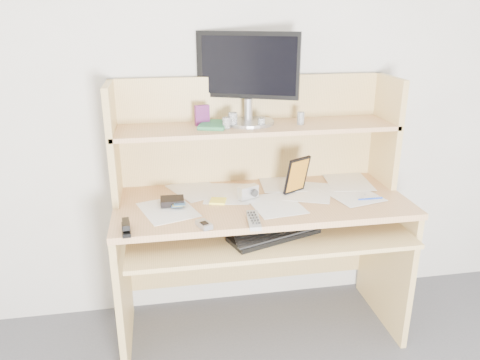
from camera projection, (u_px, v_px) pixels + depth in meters
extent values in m
cube|color=silver|center=(250.00, 85.00, 2.38)|extent=(3.60, 0.04, 2.50)
cube|color=tan|center=(262.00, 202.00, 2.26)|extent=(1.40, 0.60, 0.03)
cube|color=tan|center=(123.00, 282.00, 2.28)|extent=(0.03, 0.56, 0.72)
cube|color=tan|center=(385.00, 258.00, 2.50)|extent=(0.03, 0.56, 0.72)
cube|color=tan|center=(250.00, 247.00, 2.66)|extent=(1.34, 0.02, 0.41)
cube|color=tan|center=(267.00, 231.00, 2.18)|extent=(1.28, 0.55, 0.02)
cube|color=tan|center=(250.00, 129.00, 2.43)|extent=(1.40, 0.02, 0.55)
cube|color=tan|center=(113.00, 143.00, 2.19)|extent=(0.03, 0.30, 0.55)
cube|color=tan|center=(386.00, 130.00, 2.41)|extent=(0.03, 0.30, 0.55)
cube|color=tan|center=(256.00, 127.00, 2.28)|extent=(1.38, 0.30, 0.02)
cube|color=white|center=(262.00, 199.00, 2.25)|extent=(1.32, 0.54, 0.01)
cube|color=black|center=(274.00, 235.00, 2.10)|extent=(0.44, 0.28, 0.02)
cube|color=black|center=(274.00, 232.00, 2.09)|extent=(0.41, 0.26, 0.01)
cube|color=#9B9B96|center=(254.00, 220.00, 1.99)|extent=(0.07, 0.18, 0.02)
cube|color=#A1A1A4|center=(204.00, 224.00, 1.96)|extent=(0.07, 0.09, 0.02)
cube|color=black|center=(126.00, 226.00, 1.91)|extent=(0.04, 0.13, 0.04)
cube|color=black|center=(172.00, 201.00, 2.18)|extent=(0.11, 0.09, 0.03)
cube|color=gold|center=(218.00, 201.00, 2.22)|extent=(0.09, 0.09, 0.01)
cube|color=silver|center=(248.00, 192.00, 2.25)|extent=(0.11, 0.08, 0.06)
cube|color=black|center=(297.00, 175.00, 2.29)|extent=(0.12, 0.08, 0.19)
cylinder|color=#183DB6|center=(370.00, 199.00, 2.24)|extent=(0.12, 0.01, 0.01)
cube|color=maroon|center=(202.00, 115.00, 2.26)|extent=(0.07, 0.04, 0.10)
cube|color=#2F773D|center=(214.00, 125.00, 2.25)|extent=(0.17, 0.20, 0.02)
cylinder|color=black|center=(226.00, 123.00, 2.21)|extent=(0.05, 0.05, 0.05)
cylinder|color=white|center=(233.00, 120.00, 2.24)|extent=(0.05, 0.05, 0.07)
cylinder|color=black|center=(261.00, 123.00, 2.23)|extent=(0.04, 0.04, 0.04)
cylinder|color=white|center=(301.00, 118.00, 2.28)|extent=(0.04, 0.04, 0.06)
cylinder|color=#A9A8AD|center=(249.00, 122.00, 2.31)|extent=(0.25, 0.25, 0.02)
cylinder|color=#A9A8AD|center=(248.00, 109.00, 2.30)|extent=(0.04, 0.04, 0.11)
cube|color=black|center=(248.00, 65.00, 2.25)|extent=(0.48, 0.23, 0.32)
cube|color=black|center=(248.00, 66.00, 2.23)|extent=(0.43, 0.19, 0.27)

